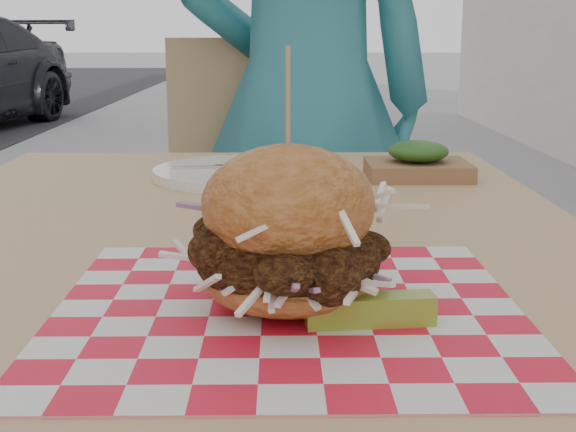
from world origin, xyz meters
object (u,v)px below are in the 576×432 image
Objects in this scene: patio_chair at (252,213)px; sandwich at (288,239)px; diner at (305,101)px; patio_table at (232,303)px.

patio_chair is 4.76× the size of sandwich.
diner reaches higher than sandwich.
sandwich is at bearing 84.73° from diner.
diner is 8.16× the size of sandwich.
patio_chair is at bearing -15.75° from diner.
diner is at bearing 83.36° from patio_table.
sandwich is (0.07, -1.22, 0.26)m from patio_chair.
diner reaches higher than patio_chair.
patio_table is 0.28m from sandwich.
diner is 1.71× the size of patio_chair.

